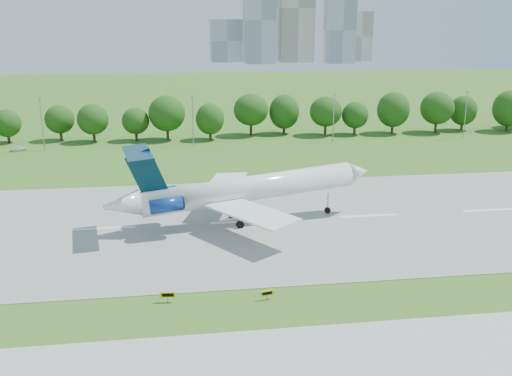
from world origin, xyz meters
name	(u,v)px	position (x,y,z in m)	size (l,w,h in m)	color
ground	(76,311)	(0.00, 0.00, 0.00)	(600.00, 600.00, 0.00)	#2F651A
runway	(104,229)	(0.00, 25.00, 0.04)	(400.00, 45.00, 0.08)	gray
tree_line	(132,116)	(0.00, 92.00, 6.19)	(288.40, 8.40, 10.40)	#382314
light_poles	(119,122)	(-2.50, 82.00, 6.34)	(175.90, 0.25, 12.19)	gray
skyline	(290,21)	(100.16, 390.61, 30.46)	(127.00, 52.00, 80.00)	#B2B2B7
airliner	(236,189)	(19.40, 24.67, 5.27)	(40.80, 29.34, 12.34)	white
taxi_sign_centre	(168,295)	(9.42, 0.68, 0.88)	(1.70, 0.38, 1.19)	gray
taxi_sign_right	(267,293)	(20.05, -0.21, 0.79)	(1.52, 0.48, 1.07)	gray
service_vehicle_b	(18,148)	(-25.99, 82.29, 0.58)	(1.38, 3.43, 1.17)	silver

